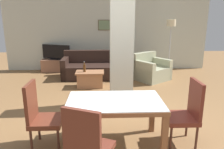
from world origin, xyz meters
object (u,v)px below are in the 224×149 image
at_px(sofa, 95,68).
at_px(coffee_table, 90,79).
at_px(dining_table, 115,110).
at_px(tv_stand, 57,65).
at_px(dining_chair_head_left, 40,114).
at_px(floor_lamp, 171,29).
at_px(bottle, 84,68).
at_px(armchair, 151,70).
at_px(dining_chair_head_right, 187,111).
at_px(tv_screen, 56,52).
at_px(dining_chair_near_left, 87,145).

relative_size(sofa, coffee_table, 2.62).
xyz_separation_m(dining_table, tv_stand, (-1.79, 4.66, -0.35)).
relative_size(dining_chair_head_left, floor_lamp, 0.56).
distance_m(bottle, tv_stand, 2.16).
distance_m(sofa, armchair, 1.77).
bearing_deg(coffee_table, dining_table, -79.60).
bearing_deg(dining_chair_head_right, tv_screen, 31.66).
distance_m(sofa, floor_lamp, 2.83).
relative_size(dining_chair_head_right, dining_chair_head_left, 1.00).
relative_size(dining_chair_head_right, tv_stand, 0.96).
distance_m(bottle, tv_screen, 2.14).
bearing_deg(coffee_table, tv_screen, 124.95).
bearing_deg(dining_chair_near_left, coffee_table, 115.72).
distance_m(dining_table, dining_chair_head_right, 1.09).
height_order(dining_chair_head_right, tv_screen, dining_chair_head_right).
bearing_deg(bottle, tv_stand, 121.58).
bearing_deg(tv_stand, dining_table, -69.01).
bearing_deg(sofa, dining_table, 96.27).
relative_size(dining_table, dining_chair_near_left, 1.40).
xyz_separation_m(dining_chair_head_left, tv_stand, (-0.70, 4.66, -0.31)).
bearing_deg(armchair, dining_chair_head_right, 49.76).
height_order(armchair, tv_stand, armchair).
relative_size(dining_chair_near_left, bottle, 3.52).
height_order(dining_chair_head_right, tv_stand, dining_chair_head_right).
xyz_separation_m(dining_chair_near_left, armchair, (1.66, 4.33, -0.25)).
height_order(sofa, floor_lamp, floor_lamp).
bearing_deg(tv_stand, floor_lamp, -5.76).
bearing_deg(tv_screen, coffee_table, 144.43).
xyz_separation_m(sofa, armchair, (1.73, -0.34, 0.00)).
relative_size(tv_stand, floor_lamp, 0.58).
bearing_deg(dining_table, sofa, 96.27).
relative_size(dining_table, dining_chair_head_left, 1.40).
bearing_deg(dining_chair_head_right, bottle, 31.72).
distance_m(dining_chair_near_left, tv_screen, 5.67).
relative_size(sofa, floor_lamp, 1.12).
bearing_deg(bottle, sofa, 76.49).
bearing_deg(bottle, armchair, 18.81).
bearing_deg(floor_lamp, dining_chair_near_left, -115.62).
bearing_deg(dining_chair_near_left, dining_table, 90.00).
distance_m(dining_chair_head_left, armchair, 4.26).
bearing_deg(floor_lamp, coffee_table, -151.53).
relative_size(armchair, floor_lamp, 0.70).
height_order(dining_chair_head_left, tv_stand, dining_chair_head_left).
relative_size(armchair, bottle, 4.40).
bearing_deg(coffee_table, tv_stand, 124.95).
xyz_separation_m(sofa, coffee_table, (-0.10, -1.01, -0.06)).
bearing_deg(bottle, floor_lamp, 27.39).
height_order(dining_chair_near_left, dining_chair_head_left, same).
xyz_separation_m(coffee_table, floor_lamp, (2.61, 1.42, 1.28)).
relative_size(dining_chair_head_left, coffee_table, 1.30).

